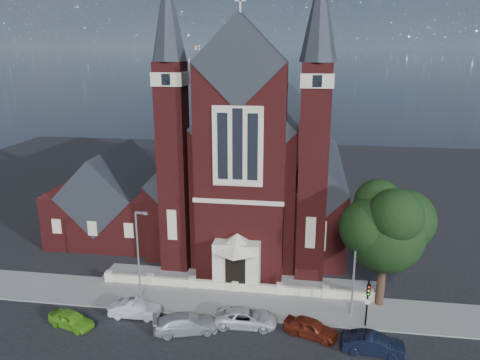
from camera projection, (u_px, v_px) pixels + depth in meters
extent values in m
plane|color=black|center=(248.00, 252.00, 50.27)|extent=(120.00, 120.00, 0.00)
cube|color=slate|center=(232.00, 303.00, 40.28)|extent=(60.00, 5.00, 0.12)
cube|color=slate|center=(239.00, 281.00, 44.08)|extent=(26.00, 3.00, 0.14)
cube|color=beige|center=(235.00, 291.00, 42.18)|extent=(24.00, 0.40, 0.90)
cube|color=#4F1515|center=(259.00, 166.00, 57.88)|extent=(10.00, 30.00, 14.00)
cube|color=black|center=(259.00, 110.00, 55.97)|extent=(10.00, 30.20, 10.00)
cube|color=#4F1515|center=(198.00, 189.00, 58.81)|extent=(5.00, 26.00, 8.00)
cube|color=#4F1515|center=(319.00, 195.00, 56.67)|extent=(5.00, 26.00, 8.00)
cube|color=black|center=(198.00, 158.00, 57.72)|extent=(5.01, 26.20, 5.01)
cube|color=black|center=(321.00, 163.00, 55.58)|extent=(5.01, 26.20, 5.01)
cube|color=#4F1515|center=(240.00, 176.00, 42.31)|extent=(8.00, 3.00, 20.00)
cube|color=black|center=(240.00, 62.00, 39.58)|extent=(8.00, 3.20, 8.00)
cube|color=beige|center=(238.00, 147.00, 40.02)|extent=(4.40, 0.15, 7.00)
cube|color=black|center=(238.00, 145.00, 39.90)|extent=(0.90, 0.08, 6.20)
cube|color=beige|center=(237.00, 264.00, 42.53)|extent=(4.20, 2.00, 4.40)
cube|color=black|center=(235.00, 275.00, 41.70)|extent=(1.80, 0.12, 3.20)
cone|color=beige|center=(237.00, 242.00, 41.93)|extent=(4.60, 4.60, 1.60)
cube|color=beige|center=(240.00, 4.00, 38.33)|extent=(0.15, 0.15, 1.60)
cube|color=#4F1515|center=(174.00, 170.00, 44.19)|extent=(2.60, 2.60, 20.00)
cube|color=beige|center=(170.00, 79.00, 41.87)|extent=(2.80, 2.80, 1.20)
cone|color=black|center=(168.00, 14.00, 40.37)|extent=(3.20, 3.20, 8.00)
cube|color=#4F1515|center=(313.00, 176.00, 42.33)|extent=(2.60, 2.60, 20.00)
cube|color=beige|center=(317.00, 80.00, 40.02)|extent=(2.80, 2.80, 1.20)
cone|color=black|center=(320.00, 12.00, 38.52)|extent=(3.20, 3.20, 8.00)
cube|color=#4F1515|center=(116.00, 209.00, 54.58)|extent=(12.00, 12.00, 6.00)
cube|color=black|center=(114.00, 185.00, 53.77)|extent=(8.49, 12.20, 8.49)
cylinder|color=black|center=(381.00, 278.00, 39.24)|extent=(0.70, 0.70, 5.00)
sphere|color=black|center=(385.00, 234.00, 38.15)|extent=(6.40, 6.40, 6.40)
sphere|color=black|center=(395.00, 216.00, 36.41)|extent=(4.40, 4.40, 4.40)
cylinder|color=gray|center=(138.00, 257.00, 39.85)|extent=(0.16, 0.16, 8.00)
cube|color=gray|center=(141.00, 213.00, 38.69)|extent=(1.00, 0.15, 0.18)
cube|color=gray|center=(146.00, 214.00, 38.65)|extent=(0.35, 0.22, 0.12)
cylinder|color=gray|center=(354.00, 271.00, 37.29)|extent=(0.16, 0.16, 8.00)
cube|color=gray|center=(364.00, 225.00, 36.13)|extent=(1.00, 0.15, 0.18)
cube|color=gray|center=(369.00, 226.00, 36.09)|extent=(0.35, 0.22, 0.12)
cylinder|color=black|center=(367.00, 304.00, 36.26)|extent=(0.14, 0.14, 4.00)
cube|color=black|center=(369.00, 290.00, 35.77)|extent=(0.28, 0.22, 0.90)
sphere|color=red|center=(369.00, 287.00, 35.56)|extent=(0.14, 0.14, 0.14)
sphere|color=#CC8C0C|center=(369.00, 291.00, 35.64)|extent=(0.14, 0.14, 0.14)
sphere|color=#0C9919|center=(368.00, 294.00, 35.72)|extent=(0.14, 0.14, 0.14)
imported|color=#63AF23|center=(71.00, 319.00, 36.63)|extent=(4.13, 2.65, 1.31)
imported|color=#B7BCC0|center=(135.00, 309.00, 38.01)|extent=(4.20, 1.59, 1.37)
imported|color=#93969A|center=(186.00, 323.00, 35.98)|extent=(5.37, 3.47, 1.45)
imported|color=silver|center=(246.00, 318.00, 36.82)|extent=(5.03, 2.49, 1.37)
imported|color=#601D10|center=(311.00, 328.00, 35.43)|extent=(4.47, 2.95, 1.41)
imported|color=black|center=(373.00, 344.00, 33.43)|extent=(4.55, 1.88, 1.46)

